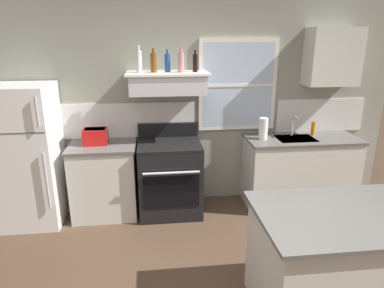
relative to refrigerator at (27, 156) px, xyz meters
The scene contains 17 objects.
back_wall 2.04m from the refrigerator, 11.29° to the left, with size 5.40×0.11×2.70m.
refrigerator is the anchor object (origin of this frame).
counter_left_of_stove 0.93m from the refrigerator, ahead, with size 0.79×0.63×0.91m.
toaster 0.81m from the refrigerator, ahead, with size 0.30×0.20×0.19m.
stove_range 1.69m from the refrigerator, ahead, with size 0.76×0.69×1.09m.
range_hood_shelf 1.84m from the refrigerator, ahead, with size 0.96×0.52×0.24m.
bottle_clear_tall 1.70m from the refrigerator, ahead, with size 0.06×0.06×0.31m.
bottle_amber_wine 1.82m from the refrigerator, ahead, with size 0.07×0.07×0.27m.
bottle_blue_liqueur 1.95m from the refrigerator, ahead, with size 0.07×0.07×0.25m.
bottle_rose_pink 2.09m from the refrigerator, ahead, with size 0.07×0.07×0.28m.
bottle_balsamic_dark 2.23m from the refrigerator, ahead, with size 0.06×0.06×0.25m.
counter_right_with_sink 3.37m from the refrigerator, ahead, with size 1.43×0.63×0.91m.
sink_faucet 3.26m from the refrigerator, ahead, with size 0.03×0.17×0.28m.
paper_towel_roll 2.84m from the refrigerator, ahead, with size 0.11×0.11×0.27m, color white.
dish_soap_bottle 3.54m from the refrigerator, ahead, with size 0.06×0.06×0.18m, color orange.
kitchen_island 3.45m from the refrigerator, 32.37° to the right, with size 1.40×0.90×0.91m.
upper_cabinet_right 3.86m from the refrigerator, ahead, with size 0.64×0.32×0.70m.
Camera 1 is at (-0.43, -2.10, 2.15)m, focal length 32.11 mm.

